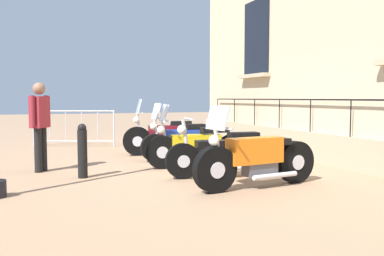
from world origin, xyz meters
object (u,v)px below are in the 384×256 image
at_px(bollard, 82,151).
at_px(pedestrian_standing, 40,122).
at_px(crowd_barrier, 74,127).
at_px(motorcycle_maroon, 168,136).
at_px(motorcycle_black, 225,154).
at_px(motorcycle_yellow, 197,146).
at_px(motorcycle_orange, 256,159).
at_px(motorcycle_blue, 183,142).

xyz_separation_m(bollard, pedestrian_standing, (0.68, -0.90, 0.47)).
height_order(crowd_barrier, pedestrian_standing, pedestrian_standing).
height_order(bollard, pedestrian_standing, pedestrian_standing).
relative_size(motorcycle_maroon, bollard, 2.34).
xyz_separation_m(motorcycle_maroon, pedestrian_standing, (2.94, 1.38, 0.50)).
bearing_deg(motorcycle_black, pedestrian_standing, -28.96).
xyz_separation_m(motorcycle_yellow, crowd_barrier, (2.01, -4.63, 0.13)).
distance_m(motorcycle_yellow, pedestrian_standing, 3.05).
height_order(motorcycle_yellow, motorcycle_orange, motorcycle_orange).
height_order(crowd_barrier, bollard, crowd_barrier).
bearing_deg(motorcycle_maroon, motorcycle_orange, 92.65).
height_order(motorcycle_black, pedestrian_standing, pedestrian_standing).
bearing_deg(crowd_barrier, motorcycle_maroon, 127.31).
xyz_separation_m(motorcycle_maroon, motorcycle_orange, (-0.19, 4.04, -0.00)).
xyz_separation_m(motorcycle_maroon, motorcycle_blue, (-0.04, 0.99, -0.04)).
distance_m(motorcycle_black, crowd_barrier, 6.08).
height_order(motorcycle_orange, bollard, motorcycle_orange).
height_order(motorcycle_black, bollard, motorcycle_black).
bearing_deg(bollard, pedestrian_standing, -53.04).
distance_m(motorcycle_maroon, motorcycle_yellow, 1.99).
bearing_deg(bollard, crowd_barrier, -92.92).
bearing_deg(crowd_barrier, motorcycle_black, 110.38).
bearing_deg(motorcycle_orange, motorcycle_blue, -87.28).
height_order(motorcycle_yellow, pedestrian_standing, pedestrian_standing).
bearing_deg(pedestrian_standing, motorcycle_blue, -172.54).
height_order(motorcycle_maroon, motorcycle_yellow, motorcycle_maroon).
relative_size(motorcycle_maroon, motorcycle_black, 1.03).
relative_size(motorcycle_orange, pedestrian_standing, 1.33).
bearing_deg(motorcycle_yellow, motorcycle_maroon, -89.89).
distance_m(motorcycle_orange, pedestrian_standing, 4.14).
height_order(motorcycle_blue, motorcycle_orange, motorcycle_blue).
bearing_deg(motorcycle_blue, motorcycle_yellow, 87.82).
relative_size(motorcycle_yellow, motorcycle_orange, 0.95).
xyz_separation_m(motorcycle_maroon, motorcycle_yellow, (-0.00, 1.99, -0.02)).
relative_size(motorcycle_maroon, motorcycle_yellow, 1.05).
height_order(motorcycle_maroon, motorcycle_orange, motorcycle_maroon).
bearing_deg(motorcycle_blue, motorcycle_orange, 92.72).
height_order(motorcycle_black, motorcycle_orange, motorcycle_orange).
bearing_deg(motorcycle_orange, crowd_barrier, -71.78).
relative_size(motorcycle_maroon, pedestrian_standing, 1.32).
distance_m(motorcycle_maroon, pedestrian_standing, 3.28).
height_order(motorcycle_blue, crowd_barrier, motorcycle_blue).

